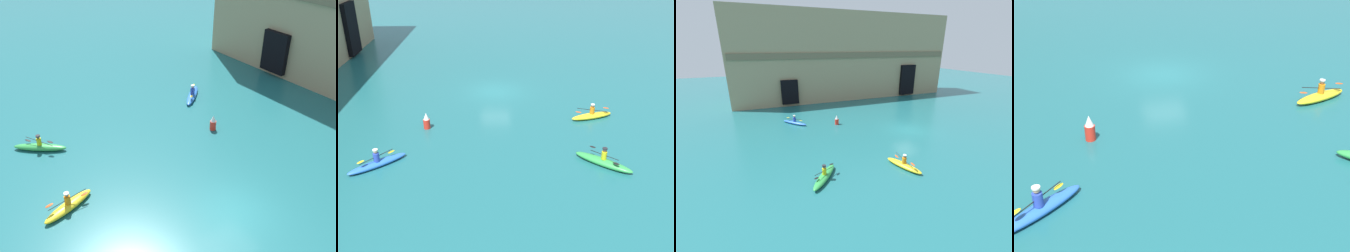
% 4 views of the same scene
% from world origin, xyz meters
% --- Properties ---
extents(ground_plane, '(120.00, 120.00, 0.00)m').
position_xyz_m(ground_plane, '(0.00, 0.00, 0.00)').
color(ground_plane, '#1E6066').
extents(kayak_yellow, '(1.61, 3.23, 1.12)m').
position_xyz_m(kayak_yellow, '(-5.53, -6.94, 0.25)').
color(kayak_yellow, yellow).
rests_on(kayak_yellow, ground).
extents(kayak_green, '(2.76, 3.14, 1.13)m').
position_xyz_m(kayak_green, '(-11.77, -6.15, 0.25)').
color(kayak_green, green).
rests_on(kayak_green, ground).
extents(kayak_blue, '(2.70, 3.12, 1.10)m').
position_xyz_m(kayak_blue, '(-11.53, 6.76, 0.23)').
color(kayak_blue, blue).
rests_on(kayak_blue, ground).
extents(marker_buoy, '(0.45, 0.45, 1.15)m').
position_xyz_m(marker_buoy, '(-6.80, 4.70, 0.53)').
color(marker_buoy, red).
rests_on(marker_buoy, ground).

